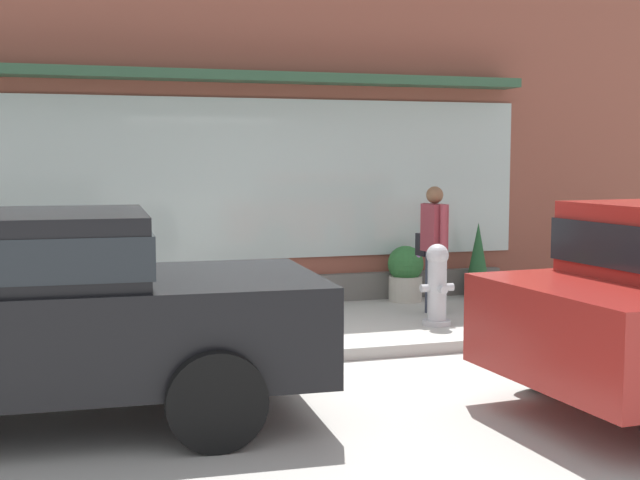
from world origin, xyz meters
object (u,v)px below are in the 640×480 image
(pedestrian_with_handbag, at_px, (433,240))
(potted_plant_by_entrance, at_px, (405,273))
(potted_plant_trailing_edge, at_px, (28,300))
(fire_hydrant, at_px, (437,284))
(potted_plant_near_hydrant, at_px, (478,262))

(pedestrian_with_handbag, distance_m, potted_plant_by_entrance, 1.08)
(pedestrian_with_handbag, height_order, potted_plant_trailing_edge, pedestrian_with_handbag)
(fire_hydrant, bearing_deg, potted_plant_near_hydrant, 49.92)
(pedestrian_with_handbag, relative_size, potted_plant_by_entrance, 2.11)
(potted_plant_trailing_edge, xyz_separation_m, potted_plant_by_entrance, (4.77, 0.25, 0.09))
(fire_hydrant, distance_m, pedestrian_with_handbag, 0.85)
(potted_plant_trailing_edge, distance_m, potted_plant_by_entrance, 4.78)
(potted_plant_trailing_edge, bearing_deg, potted_plant_by_entrance, 3.00)
(potted_plant_trailing_edge, relative_size, potted_plant_by_entrance, 0.74)
(potted_plant_trailing_edge, relative_size, potted_plant_near_hydrant, 0.53)
(potted_plant_by_entrance, height_order, potted_plant_near_hydrant, potted_plant_near_hydrant)
(fire_hydrant, bearing_deg, potted_plant_by_entrance, 79.79)
(fire_hydrant, xyz_separation_m, potted_plant_trailing_edge, (-4.47, 1.38, -0.19))
(fire_hydrant, relative_size, potted_plant_by_entrance, 1.26)
(fire_hydrant, distance_m, potted_plant_trailing_edge, 4.69)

